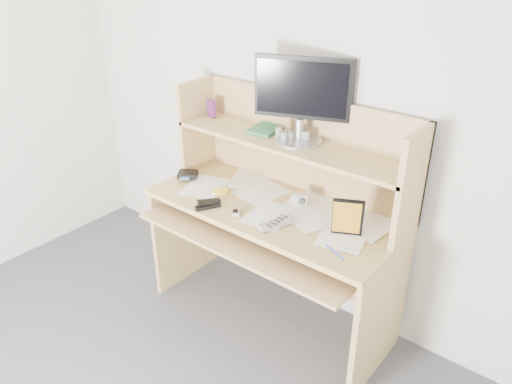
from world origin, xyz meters
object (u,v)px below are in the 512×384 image
Objects in this scene: tv_remote at (277,223)px; game_case at (348,217)px; keyboard at (250,222)px; desk at (281,210)px; monitor at (302,97)px.

tv_remote is 0.36m from game_case.
keyboard is 0.25m from tv_remote.
desk reaches higher than game_case.
desk is at bearing 59.29° from keyboard.
keyboard is 0.59m from game_case.
monitor reaches higher than game_case.
desk is 0.28m from tv_remote.
monitor reaches higher than tv_remote.
monitor reaches higher than keyboard.
keyboard is 1.97× the size of game_case.
keyboard is 0.84× the size of monitor.
desk is at bearing -128.15° from monitor.
game_case is at bearing -12.06° from desk.
monitor is at bearing 73.35° from desk.
tv_remote is 0.66m from monitor.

